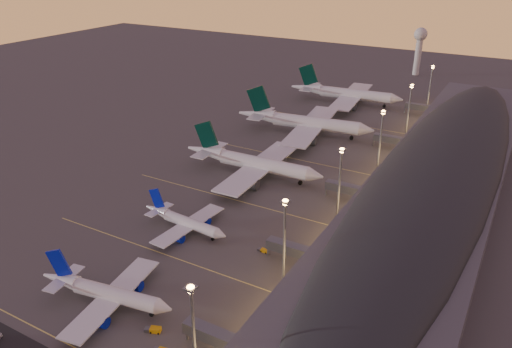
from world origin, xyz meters
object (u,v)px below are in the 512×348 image
object	(u,v)px
airliner_wide_mid	(304,122)
baggage_tug_c	(263,250)
airliner_wide_near	(252,163)
airliner_narrow_south	(105,293)
baggage_tug_b	(153,330)
radar_tower	(420,43)
airliner_wide_far	(345,94)
airliner_narrow_north	(184,221)

from	to	relation	value
airliner_wide_mid	baggage_tug_c	bearing A→B (deg)	-79.78
airliner_wide_near	airliner_wide_mid	size ratio (longest dim) A/B	0.89
airliner_narrow_south	baggage_tug_b	xyz separation A→B (m)	(17.06, -1.93, -3.01)
radar_tower	airliner_wide_near	bearing A→B (deg)	-94.76
airliner_wide_far	baggage_tug_c	distance (m)	162.64
radar_tower	baggage_tug_c	distance (m)	250.51
airliner_wide_far	airliner_narrow_south	bearing A→B (deg)	-92.83
airliner_wide_near	airliner_wide_far	xyz separation A→B (m)	(-2.45, 112.51, 0.42)
airliner_wide_near	radar_tower	xyz separation A→B (m)	(16.87, 202.57, 16.87)
airliner_narrow_south	airliner_wide_near	size ratio (longest dim) A/B	0.63
airliner_narrow_south	airliner_wide_mid	world-z (taller)	airliner_wide_mid
airliner_narrow_north	airliner_wide_mid	xyz separation A→B (m)	(-4.37, 101.67, 2.53)
airliner_wide_mid	baggage_tug_c	size ratio (longest dim) A/B	21.01
airliner_narrow_south	radar_tower	distance (m)	290.79
radar_tower	baggage_tug_b	xyz separation A→B (m)	(7.49, -291.99, -21.34)
airliner_wide_near	baggage_tug_c	bearing A→B (deg)	-58.41
airliner_narrow_south	baggage_tug_c	xyz separation A→B (m)	(23.44, 40.85, -3.11)
airliner_wide_mid	radar_tower	bearing A→B (deg)	75.08
airliner_narrow_south	radar_tower	xyz separation A→B (m)	(9.57, 290.06, 18.32)
airliner_narrow_north	airliner_wide_far	size ratio (longest dim) A/B	0.51
airliner_wide_far	baggage_tug_b	size ratio (longest dim) A/B	15.55
airliner_wide_mid	radar_tower	distance (m)	151.02
baggage_tug_c	airliner_wide_far	bearing A→B (deg)	102.24
radar_tower	baggage_tug_b	world-z (taller)	radar_tower
airliner_wide_mid	airliner_narrow_south	bearing A→B (deg)	-94.07
baggage_tug_b	baggage_tug_c	distance (m)	43.26
airliner_narrow_north	airliner_narrow_south	bearing A→B (deg)	-78.85
radar_tower	baggage_tug_b	distance (m)	292.86
airliner_wide_near	baggage_tug_c	distance (m)	56.04
airliner_wide_near	baggage_tug_b	world-z (taller)	airliner_wide_near
radar_tower	baggage_tug_c	size ratio (longest dim) A/B	10.04
baggage_tug_b	baggage_tug_c	world-z (taller)	baggage_tug_b
airliner_wide_mid	baggage_tug_b	distance (m)	145.48
airliner_narrow_south	radar_tower	world-z (taller)	radar_tower
airliner_wide_near	baggage_tug_c	world-z (taller)	airliner_wide_near
baggage_tug_b	airliner_wide_far	bearing A→B (deg)	76.45
airliner_narrow_south	airliner_narrow_north	distance (m)	39.70
airliner_wide_mid	baggage_tug_c	world-z (taller)	airliner_wide_mid
airliner_wide_mid	baggage_tug_b	bearing A→B (deg)	-87.40
airliner_narrow_south	airliner_narrow_north	bearing A→B (deg)	87.81
airliner_wide_near	baggage_tug_b	bearing A→B (deg)	-76.57
radar_tower	baggage_tug_c	xyz separation A→B (m)	(13.87, -249.21, -21.43)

